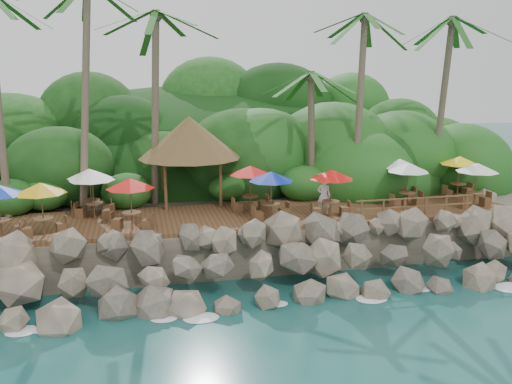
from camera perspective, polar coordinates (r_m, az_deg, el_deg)
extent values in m
plane|color=#19514F|center=(21.58, 3.57, -12.27)|extent=(140.00, 140.00, 0.00)
cube|color=gray|center=(36.13, -3.47, -0.28)|extent=(32.00, 25.20, 2.10)
ellipsoid|color=#143811|center=(43.61, -5.04, 0.50)|extent=(44.80, 28.00, 15.40)
cube|color=brown|center=(26.31, 0.00, -2.55)|extent=(26.00, 5.00, 0.20)
ellipsoid|color=white|center=(21.39, -21.22, -13.30)|extent=(1.20, 0.80, 0.06)
ellipsoid|color=white|center=(21.12, -12.94, -13.08)|extent=(1.20, 0.80, 0.06)
ellipsoid|color=white|center=(21.27, -4.64, -12.60)|extent=(1.20, 0.80, 0.06)
ellipsoid|color=white|center=(21.83, 3.35, -11.88)|extent=(1.20, 0.80, 0.06)
ellipsoid|color=white|center=(22.78, 10.76, -11.01)|extent=(1.20, 0.80, 0.06)
ellipsoid|color=white|center=(24.07, 17.44, -10.07)|extent=(1.20, 0.80, 0.06)
ellipsoid|color=white|center=(25.65, 23.33, -9.13)|extent=(1.20, 0.80, 0.06)
cylinder|color=brown|center=(27.81, -17.80, 9.61)|extent=(1.16, 2.86, 11.02)
cylinder|color=brown|center=(27.91, -10.73, 8.43)|extent=(0.93, 0.81, 9.72)
ellipsoid|color=#23601E|center=(28.00, -11.15, 18.38)|extent=(6.00, 6.00, 2.40)
cylinder|color=brown|center=(29.51, 5.95, 5.95)|extent=(0.75, 0.68, 6.81)
ellipsoid|color=#23601E|center=(29.32, 6.10, 12.56)|extent=(6.00, 6.00, 2.40)
cylinder|color=brown|center=(29.78, 11.02, 8.85)|extent=(1.24, 1.76, 9.85)
ellipsoid|color=#23601E|center=(29.90, 11.43, 18.36)|extent=(6.00, 6.00, 2.40)
cylinder|color=brown|center=(32.08, 19.26, 8.46)|extent=(0.79, 1.83, 9.65)
ellipsoid|color=#23601E|center=(32.17, 19.91, 17.10)|extent=(6.00, 6.00, 2.40)
cylinder|color=brown|center=(27.14, -9.65, 0.56)|extent=(0.16, 0.16, 2.40)
cylinder|color=brown|center=(27.42, -3.81, 0.83)|extent=(0.16, 0.16, 2.40)
cylinder|color=brown|center=(29.89, -9.96, 1.64)|extent=(0.16, 0.16, 2.40)
cylinder|color=brown|center=(30.14, -4.63, 1.88)|extent=(0.16, 0.16, 2.40)
cone|color=brown|center=(28.26, -7.14, 5.83)|extent=(5.40, 5.40, 2.20)
cylinder|color=brown|center=(29.73, 22.34, -0.80)|extent=(0.08, 0.08, 0.75)
cylinder|color=brown|center=(29.65, 22.40, -0.08)|extent=(0.85, 0.85, 0.05)
cylinder|color=brown|center=(29.58, 22.46, 0.60)|extent=(0.05, 0.05, 2.23)
cone|color=white|center=(29.41, 22.62, 2.43)|extent=(2.13, 2.13, 0.46)
cube|color=brown|center=(29.29, 21.30, -1.19)|extent=(0.48, 0.48, 0.47)
cube|color=brown|center=(30.25, 23.30, -0.95)|extent=(0.48, 0.48, 0.47)
cylinder|color=brown|center=(26.49, -16.92, -1.94)|extent=(0.08, 0.08, 0.75)
cylinder|color=brown|center=(26.40, -16.97, -1.13)|extent=(0.85, 0.85, 0.05)
cylinder|color=brown|center=(26.32, -17.02, -0.38)|extent=(0.05, 0.05, 2.23)
cone|color=white|center=(26.13, -17.15, 1.68)|extent=(2.13, 2.13, 0.46)
cube|color=brown|center=(26.86, -18.24, -2.15)|extent=(0.56, 0.56, 0.47)
cube|color=brown|center=(26.21, -15.52, -2.33)|extent=(0.56, 0.56, 0.47)
cylinder|color=brown|center=(24.24, -13.12, -3.04)|extent=(0.08, 0.08, 0.75)
cylinder|color=brown|center=(24.14, -13.16, -2.16)|extent=(0.85, 0.85, 0.05)
cylinder|color=brown|center=(24.06, -13.20, -1.34)|extent=(0.05, 0.05, 2.23)
cone|color=red|center=(23.85, -13.32, 0.91)|extent=(2.13, 2.13, 0.46)
cube|color=brown|center=(24.54, -14.65, -3.28)|extent=(0.55, 0.55, 0.47)
cube|color=brown|center=(24.03, -11.52, -3.45)|extent=(0.55, 0.55, 0.47)
cylinder|color=brown|center=(29.85, 14.96, -0.23)|extent=(0.08, 0.08, 0.75)
cylinder|color=brown|center=(29.77, 15.00, 0.50)|extent=(0.85, 0.85, 0.05)
cylinder|color=brown|center=(29.70, 15.04, 1.17)|extent=(0.05, 0.05, 2.23)
cone|color=white|center=(29.54, 15.15, 3.00)|extent=(2.13, 2.13, 0.46)
cube|color=brown|center=(29.61, 13.68, -0.54)|extent=(0.46, 0.46, 0.47)
cube|color=brown|center=(30.17, 16.19, -0.44)|extent=(0.46, 0.46, 0.47)
cylinder|color=brown|center=(31.82, 20.75, 0.15)|extent=(0.08, 0.08, 0.75)
cylinder|color=brown|center=(31.74, 20.80, 0.83)|extent=(0.85, 0.85, 0.05)
cylinder|color=brown|center=(31.68, 20.85, 1.46)|extent=(0.05, 0.05, 2.23)
cone|color=yellow|center=(31.52, 20.99, 3.18)|extent=(2.13, 2.13, 0.46)
cube|color=brown|center=(31.36, 19.79, -0.21)|extent=(0.50, 0.50, 0.47)
cube|color=brown|center=(32.34, 21.64, 0.01)|extent=(0.50, 0.50, 0.47)
cylinder|color=brown|center=(24.79, -25.59, -3.62)|extent=(0.08, 0.08, 0.75)
cylinder|color=brown|center=(24.70, -25.68, -2.76)|extent=(0.85, 0.85, 0.05)
cylinder|color=brown|center=(24.61, -25.75, -1.96)|extent=(0.05, 0.05, 2.23)
cube|color=brown|center=(24.82, -23.92, -3.79)|extent=(0.51, 0.51, 0.47)
cylinder|color=brown|center=(27.11, -17.16, -1.63)|extent=(0.08, 0.08, 0.75)
cylinder|color=brown|center=(27.02, -17.22, -0.84)|extent=(0.85, 0.85, 0.05)
cylinder|color=brown|center=(26.95, -17.26, -0.10)|extent=(0.05, 0.05, 2.23)
cone|color=silver|center=(26.76, -17.40, 1.91)|extent=(2.13, 2.13, 0.46)
cube|color=brown|center=(27.13, -18.64, -2.03)|extent=(0.47, 0.47, 0.47)
cube|color=brown|center=(27.18, -15.65, -1.81)|extent=(0.47, 0.47, 0.47)
cylinder|color=brown|center=(26.75, -0.61, -1.25)|extent=(0.08, 0.08, 0.75)
cylinder|color=brown|center=(26.66, -0.61, -0.44)|extent=(0.85, 0.85, 0.05)
cylinder|color=brown|center=(26.59, -0.61, 0.30)|extent=(0.05, 0.05, 2.23)
cone|color=red|center=(26.40, -0.62, 2.35)|extent=(2.13, 2.13, 0.46)
cube|color=brown|center=(26.53, -2.03, -1.69)|extent=(0.50, 0.50, 0.47)
cube|color=brown|center=(27.06, 0.78, -1.40)|extent=(0.50, 0.50, 0.47)
cylinder|color=brown|center=(25.20, 1.61, -2.12)|extent=(0.08, 0.08, 0.75)
cylinder|color=brown|center=(25.10, 1.61, -1.27)|extent=(0.85, 0.85, 0.05)
cylinder|color=brown|center=(25.02, 1.62, -0.48)|extent=(0.05, 0.05, 2.23)
cone|color=#0C259D|center=(24.82, 1.63, 1.69)|extent=(2.13, 2.13, 0.46)
cube|color=brown|center=(24.92, 0.16, -2.62)|extent=(0.52, 0.52, 0.47)
cube|color=brown|center=(25.57, 3.01, -2.24)|extent=(0.52, 0.52, 0.47)
cylinder|color=brown|center=(28.63, 15.79, -0.81)|extent=(0.08, 0.08, 0.75)
cylinder|color=brown|center=(28.55, 15.83, -0.06)|extent=(0.85, 0.85, 0.05)
cylinder|color=brown|center=(28.48, 15.88, 0.64)|extent=(0.05, 0.05, 2.23)
cone|color=white|center=(28.30, 15.99, 2.55)|extent=(2.13, 2.13, 0.46)
cube|color=brown|center=(28.22, 14.66, -1.23)|extent=(0.50, 0.50, 0.47)
cube|color=brown|center=(29.11, 16.85, -0.95)|extent=(0.50, 0.50, 0.47)
cylinder|color=brown|center=(24.40, -21.74, -3.52)|extent=(0.08, 0.08, 0.75)
cylinder|color=brown|center=(24.30, -21.81, -2.65)|extent=(0.85, 0.85, 0.05)
cylinder|color=brown|center=(24.21, -21.88, -1.84)|extent=(0.05, 0.05, 2.23)
cone|color=gold|center=(24.01, -22.06, 0.40)|extent=(2.13, 2.13, 0.46)
cube|color=brown|center=(24.33, -23.35, -4.05)|extent=(0.54, 0.54, 0.47)
cube|color=brown|center=(24.55, -20.08, -3.63)|extent=(0.54, 0.54, 0.47)
cylinder|color=brown|center=(25.91, 7.97, -1.83)|extent=(0.08, 0.08, 0.75)
cylinder|color=brown|center=(25.82, 8.00, -1.00)|extent=(0.85, 0.85, 0.05)
cylinder|color=brown|center=(25.74, 8.02, -0.23)|extent=(0.05, 0.05, 2.23)
cone|color=red|center=(25.55, 8.08, 1.88)|extent=(2.13, 2.13, 0.46)
cube|color=brown|center=(25.76, 6.44, -2.19)|extent=(0.46, 0.46, 0.47)
cube|color=brown|center=(26.15, 9.46, -2.07)|extent=(0.46, 0.46, 0.47)
cylinder|color=brown|center=(25.39, 11.23, -1.96)|extent=(0.10, 0.10, 1.00)
cylinder|color=brown|center=(25.85, 13.46, -1.81)|extent=(0.10, 0.10, 1.00)
cylinder|color=brown|center=(26.34, 15.61, -1.66)|extent=(0.10, 0.10, 1.00)
cylinder|color=brown|center=(26.87, 17.68, -1.52)|extent=(0.10, 0.10, 1.00)
cylinder|color=brown|center=(27.44, 19.67, -1.38)|extent=(0.10, 0.10, 1.00)
cylinder|color=brown|center=(28.04, 21.57, -1.24)|extent=(0.10, 0.10, 1.00)
cube|color=brown|center=(26.50, 16.72, -0.64)|extent=(6.10, 0.06, 0.06)
cube|color=brown|center=(26.59, 16.66, -1.48)|extent=(6.10, 0.06, 0.06)
imported|color=white|center=(26.31, 7.27, -0.42)|extent=(0.76, 0.62, 1.80)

